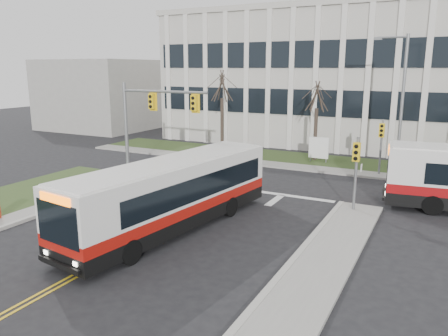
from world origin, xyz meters
TOP-DOWN VIEW (x-y plane):
  - ground at (0.00, 0.00)m, footprint 120.00×120.00m
  - sidewalk_cross at (5.00, 15.20)m, footprint 44.00×1.60m
  - building_lawn at (5.00, 18.00)m, footprint 44.00×5.00m
  - office_building at (5.00, 30.00)m, footprint 40.00×16.00m
  - building_annex at (-26.00, 26.00)m, footprint 12.00×12.00m
  - mast_arm_signal at (-5.62, 7.16)m, footprint 6.11×0.38m
  - signal_pole_near at (7.20, 6.90)m, footprint 0.34×0.39m
  - signal_pole_far at (7.20, 15.40)m, footprint 0.34×0.39m
  - streetlight at (8.03, 16.20)m, footprint 2.15×0.25m
  - directory_sign at (2.50, 17.50)m, footprint 1.50×0.12m
  - tree_left at (-6.00, 18.00)m, footprint 1.80×1.80m
  - tree_mid at (2.00, 18.20)m, footprint 1.80×1.80m
  - bus_main at (0.47, 0.83)m, footprint 4.00×11.77m

SIDE VIEW (x-z plane):
  - ground at x=0.00m, z-range 0.00..0.00m
  - building_lawn at x=5.00m, z-range 0.00..0.12m
  - sidewalk_cross at x=5.00m, z-range 0.00..0.14m
  - directory_sign at x=2.50m, z-range 0.17..2.17m
  - bus_main at x=0.47m, z-range 0.00..3.08m
  - signal_pole_near at x=7.20m, z-range 0.60..4.40m
  - signal_pole_far at x=7.20m, z-range 0.60..4.40m
  - building_annex at x=-26.00m, z-range 0.00..8.00m
  - mast_arm_signal at x=-5.62m, z-range 1.16..7.36m
  - tree_mid at x=2.00m, z-range 1.47..8.29m
  - streetlight at x=8.03m, z-range 0.59..9.79m
  - tree_left at x=-6.00m, z-range 1.66..9.36m
  - office_building at x=5.00m, z-range 0.00..12.00m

